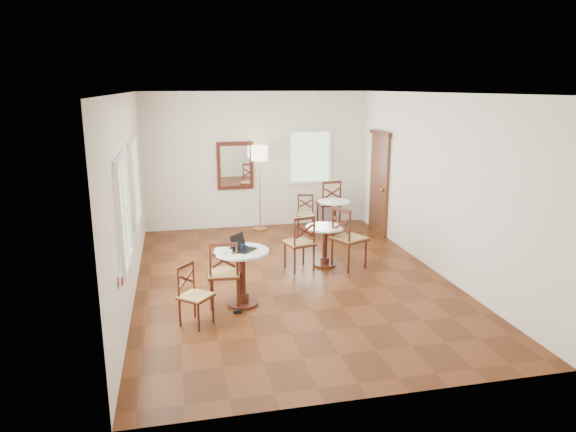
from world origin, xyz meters
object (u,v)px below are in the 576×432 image
(navy_mug, at_px, (242,248))
(water_glass, at_px, (226,249))
(cafe_table_back, at_px, (334,214))
(chair_near_a, at_px, (224,273))
(chair_back_a, at_px, (329,203))
(floor_lamp, at_px, (259,159))
(chair_mid_a, at_px, (300,243))
(mouse, at_px, (232,248))
(power_adapter, at_px, (237,311))
(chair_near_b, at_px, (195,295))
(cafe_table_near, at_px, (242,271))
(chair_back_b, at_px, (305,214))
(chair_mid_b, at_px, (348,238))
(laptop, at_px, (242,246))
(cafe_table_mid, at_px, (325,242))

(navy_mug, xyz_separation_m, water_glass, (-0.24, -0.04, 0.01))
(cafe_table_back, bearing_deg, chair_near_a, -128.95)
(chair_back_a, bearing_deg, floor_lamp, -1.90)
(floor_lamp, relative_size, water_glass, 18.11)
(chair_back_a, relative_size, floor_lamp, 0.57)
(chair_mid_a, relative_size, navy_mug, 8.37)
(mouse, relative_size, power_adapter, 0.85)
(chair_mid_a, height_order, water_glass, chair_mid_a)
(chair_near_b, xyz_separation_m, mouse, (0.58, 0.59, 0.44))
(floor_lamp, distance_m, water_glass, 4.31)
(cafe_table_near, bearing_deg, chair_near_b, -144.66)
(chair_back_a, xyz_separation_m, chair_back_b, (-0.66, -0.42, -0.12))
(cafe_table_back, bearing_deg, chair_near_b, -129.11)
(power_adapter, bearing_deg, navy_mug, 63.37)
(chair_mid_a, relative_size, power_adapter, 9.00)
(cafe_table_near, relative_size, cafe_table_back, 1.15)
(cafe_table_back, distance_m, water_glass, 4.35)
(chair_mid_a, relative_size, mouse, 10.54)
(chair_mid_b, height_order, chair_back_a, chair_mid_b)
(laptop, bearing_deg, mouse, 102.78)
(chair_near_b, bearing_deg, power_adapter, -27.79)
(cafe_table_mid, bearing_deg, chair_back_b, 84.83)
(chair_back_b, distance_m, floor_lamp, 1.55)
(cafe_table_back, bearing_deg, cafe_table_near, -125.91)
(cafe_table_near, height_order, mouse, mouse)
(chair_near_a, bearing_deg, chair_back_b, -114.07)
(mouse, relative_size, navy_mug, 0.79)
(chair_near_a, bearing_deg, cafe_table_back, -122.42)
(chair_near_a, height_order, chair_mid_b, chair_mid_b)
(chair_back_a, bearing_deg, cafe_table_back, 81.01)
(chair_mid_a, relative_size, laptop, 2.45)
(cafe_table_back, distance_m, laptop, 4.14)
(chair_back_b, bearing_deg, water_glass, -104.28)
(chair_mid_a, height_order, navy_mug, chair_mid_a)
(chair_near_a, height_order, chair_near_b, chair_near_a)
(chair_near_a, relative_size, chair_near_b, 1.21)
(chair_near_b, xyz_separation_m, chair_back_b, (2.55, 4.09, 0.00))
(chair_near_a, relative_size, chair_back_b, 1.21)
(cafe_table_back, relative_size, chair_mid_a, 0.73)
(mouse, xyz_separation_m, power_adapter, (0.01, -0.36, -0.83))
(chair_near_a, height_order, water_glass, chair_near_a)
(chair_near_b, bearing_deg, chair_back_b, 9.08)
(chair_back_a, height_order, floor_lamp, floor_lamp)
(chair_near_a, relative_size, mouse, 10.66)
(floor_lamp, bearing_deg, water_glass, -105.84)
(cafe_table_mid, xyz_separation_m, chair_near_a, (-1.90, -1.36, 0.05))
(chair_back_b, height_order, laptop, laptop)
(mouse, bearing_deg, water_glass, -108.42)
(chair_mid_b, xyz_separation_m, laptop, (-2.00, -1.18, 0.34))
(chair_back_a, xyz_separation_m, mouse, (-2.64, -3.92, 0.32))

